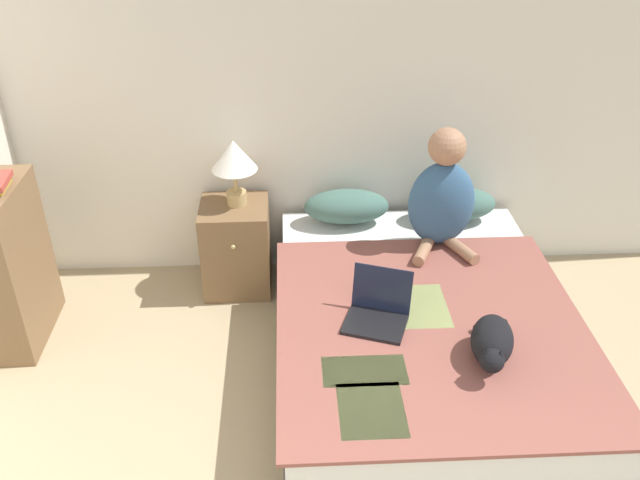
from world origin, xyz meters
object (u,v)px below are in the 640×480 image
(bed, at_px, (421,335))
(pillow_far, at_px, (454,204))
(pillow_near, at_px, (347,206))
(nightstand, at_px, (236,247))
(cat_tabby, at_px, (492,342))
(laptop_open, at_px, (378,312))
(table_lamp, at_px, (234,159))
(bookshelf, at_px, (15,266))
(person_sitting, at_px, (442,196))

(bed, xyz_separation_m, pillow_far, (0.35, 0.90, 0.33))
(pillow_near, height_order, nightstand, pillow_near)
(cat_tabby, height_order, laptop_open, laptop_open)
(nightstand, bearing_deg, table_lamp, 49.70)
(bed, bearing_deg, nightstand, 141.14)
(pillow_far, relative_size, laptop_open, 1.40)
(bookshelf, bearing_deg, pillow_near, 14.07)
(bed, distance_m, nightstand, 1.36)
(pillow_near, distance_m, table_lamp, 0.78)
(person_sitting, relative_size, bookshelf, 0.76)
(nightstand, bearing_deg, laptop_open, -51.76)
(pillow_far, height_order, nightstand, pillow_far)
(bed, bearing_deg, person_sitting, 72.38)
(nightstand, relative_size, table_lamp, 1.40)
(pillow_far, height_order, person_sitting, person_sitting)
(bed, relative_size, table_lamp, 4.95)
(laptop_open, relative_size, table_lamp, 0.91)
(pillow_near, distance_m, pillow_far, 0.69)
(pillow_far, height_order, laptop_open, laptop_open)
(person_sitting, relative_size, nightstand, 1.24)
(bookshelf, bearing_deg, pillow_far, 10.47)
(pillow_near, relative_size, person_sitting, 0.73)
(table_lamp, distance_m, bookshelf, 1.39)
(bed, xyz_separation_m, pillow_near, (-0.34, 0.90, 0.33))
(bed, distance_m, table_lamp, 1.52)
(cat_tabby, bearing_deg, table_lamp, -120.78)
(bed, xyz_separation_m, laptop_open, (-0.27, -0.14, 0.28))
(bed, bearing_deg, laptop_open, -152.20)
(person_sitting, bearing_deg, pillow_near, 150.28)
(pillow_far, bearing_deg, cat_tabby, -95.05)
(bookshelf, bearing_deg, nightstand, 19.80)
(cat_tabby, xyz_separation_m, laptop_open, (-0.50, 0.32, -0.05))
(bed, bearing_deg, pillow_near, 111.00)
(bed, bearing_deg, pillow_far, 68.94)
(pillow_far, xyz_separation_m, cat_tabby, (-0.12, -1.36, -0.00))
(nightstand, bearing_deg, pillow_near, 3.61)
(pillow_far, xyz_separation_m, laptop_open, (-0.62, -1.04, -0.05))
(pillow_near, bearing_deg, nightstand, -176.39)
(pillow_near, relative_size, table_lamp, 1.27)
(cat_tabby, height_order, table_lamp, table_lamp)
(cat_tabby, relative_size, bookshelf, 0.48)
(pillow_near, xyz_separation_m, pillow_far, (0.69, 0.00, 0.00))
(laptop_open, xyz_separation_m, bookshelf, (-2.01, 0.56, -0.02))
(bookshelf, bearing_deg, bed, -10.23)
(table_lamp, bearing_deg, person_sitting, -13.12)
(pillow_near, bearing_deg, pillow_far, 0.00)
(pillow_far, xyz_separation_m, nightstand, (-1.40, -0.04, -0.25))
(bed, distance_m, bookshelf, 2.33)
(person_sitting, relative_size, cat_tabby, 1.58)
(person_sitting, xyz_separation_m, cat_tabby, (0.04, -1.06, -0.22))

